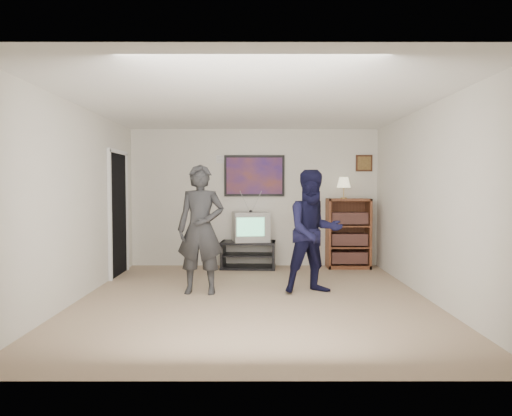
{
  "coord_description": "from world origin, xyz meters",
  "views": [
    {
      "loc": [
        0.02,
        -5.84,
        1.46
      ],
      "look_at": [
        0.03,
        0.64,
        1.15
      ],
      "focal_mm": 32.0,
      "sensor_mm": 36.0,
      "label": 1
    }
  ],
  "objects_px": {
    "crt_television": "(251,227)",
    "bookshelf": "(348,233)",
    "person_tall": "(201,229)",
    "person_short": "(314,231)",
    "media_stand": "(248,255)"
  },
  "relations": [
    {
      "from": "crt_television",
      "to": "bookshelf",
      "type": "xyz_separation_m",
      "value": [
        1.74,
        0.05,
        -0.12
      ]
    },
    {
      "from": "media_stand",
      "to": "person_short",
      "type": "relative_size",
      "value": 0.59
    },
    {
      "from": "media_stand",
      "to": "crt_television",
      "type": "xyz_separation_m",
      "value": [
        0.04,
        0.0,
        0.5
      ]
    },
    {
      "from": "bookshelf",
      "to": "person_short",
      "type": "relative_size",
      "value": 0.74
    },
    {
      "from": "bookshelf",
      "to": "person_tall",
      "type": "bearing_deg",
      "value": -140.8
    },
    {
      "from": "media_stand",
      "to": "bookshelf",
      "type": "bearing_deg",
      "value": 5.26
    },
    {
      "from": "person_short",
      "to": "crt_television",
      "type": "bearing_deg",
      "value": 101.05
    },
    {
      "from": "bookshelf",
      "to": "person_short",
      "type": "distance_m",
      "value": 2.12
    },
    {
      "from": "person_tall",
      "to": "person_short",
      "type": "xyz_separation_m",
      "value": [
        1.54,
        0.03,
        -0.03
      ]
    },
    {
      "from": "media_stand",
      "to": "bookshelf",
      "type": "relative_size",
      "value": 0.8
    },
    {
      "from": "media_stand",
      "to": "person_short",
      "type": "height_order",
      "value": "person_short"
    },
    {
      "from": "crt_television",
      "to": "person_short",
      "type": "height_order",
      "value": "person_short"
    },
    {
      "from": "crt_television",
      "to": "bookshelf",
      "type": "relative_size",
      "value": 0.49
    },
    {
      "from": "bookshelf",
      "to": "person_tall",
      "type": "distance_m",
      "value": 3.11
    },
    {
      "from": "media_stand",
      "to": "person_tall",
      "type": "distance_m",
      "value": 2.1
    }
  ]
}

